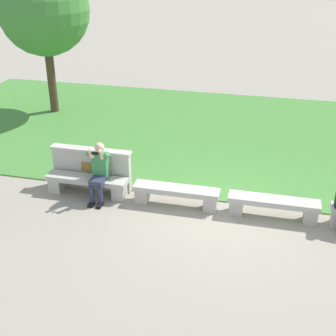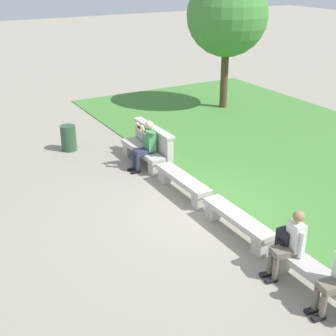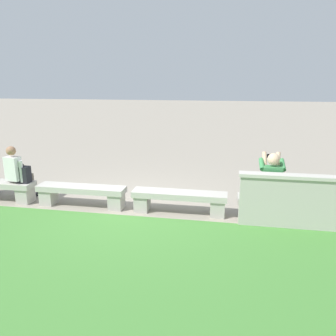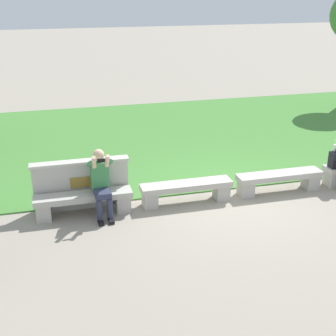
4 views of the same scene
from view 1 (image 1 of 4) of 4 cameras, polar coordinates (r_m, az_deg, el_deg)
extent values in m
plane|color=gray|center=(10.30, 6.72, -5.23)|extent=(80.00, 80.00, 0.00)
cube|color=#478438|center=(14.20, 9.06, 3.89)|extent=(20.20, 8.00, 0.03)
cube|color=#B7B2A8|center=(10.84, -9.87, -1.37)|extent=(1.90, 0.40, 0.12)
cube|color=#B7B2A8|center=(11.25, -13.41, -1.94)|extent=(0.28, 0.34, 0.33)
cube|color=#B7B2A8|center=(10.69, -5.96, -2.91)|extent=(0.28, 0.34, 0.33)
cube|color=#B7B2A8|center=(10.25, 1.01, -2.68)|extent=(1.90, 0.40, 0.12)
cube|color=#B7B2A8|center=(10.53, -3.10, -3.27)|extent=(0.28, 0.34, 0.33)
cube|color=#B7B2A8|center=(10.24, 5.22, -4.26)|extent=(0.28, 0.34, 0.33)
cube|color=#B7B2A8|center=(10.06, 12.77, -3.98)|extent=(1.90, 0.40, 0.12)
cube|color=#B7B2A8|center=(10.19, 8.32, -4.61)|extent=(0.28, 0.34, 0.33)
cube|color=#B7B2A8|center=(10.22, 16.97, -5.51)|extent=(0.28, 0.34, 0.33)
cube|color=#B7B2A8|center=(11.08, -9.24, -0.19)|extent=(1.87, 0.18, 0.95)
cube|color=beige|center=(10.87, -9.43, 2.19)|extent=(1.93, 0.24, 0.06)
cube|color=olive|center=(10.95, -9.47, 0.12)|extent=(0.44, 0.02, 0.22)
cube|color=black|center=(10.56, -9.34, -4.38)|extent=(0.11, 0.24, 0.06)
cylinder|color=#2D334C|center=(10.51, -9.29, -3.20)|extent=(0.11, 0.11, 0.42)
cube|color=black|center=(10.49, -8.32, -4.50)|extent=(0.11, 0.24, 0.06)
cylinder|color=#2D334C|center=(10.45, -8.26, -3.32)|extent=(0.11, 0.11, 0.42)
cube|color=#2D334C|center=(10.50, -8.53, -1.48)|extent=(0.31, 0.43, 0.12)
cube|color=#3D894C|center=(10.57, -8.22, 0.43)|extent=(0.35, 0.23, 0.56)
sphere|color=beige|center=(10.40, -8.37, 2.51)|extent=(0.22, 0.22, 0.22)
cylinder|color=#3D894C|center=(10.43, -9.49, 1.72)|extent=(0.10, 0.31, 0.21)
cylinder|color=beige|center=(10.25, -9.45, 1.78)|extent=(0.10, 0.19, 0.27)
cylinder|color=#3D894C|center=(10.30, -7.51, 1.55)|extent=(0.10, 0.31, 0.21)
cylinder|color=beige|center=(10.17, -8.13, 1.66)|extent=(0.11, 0.19, 0.27)
cube|color=black|center=(10.14, -8.92, 1.79)|extent=(0.15, 0.02, 0.08)
cylinder|color=#4C3826|center=(16.19, -14.05, 10.84)|extent=(0.27, 0.27, 2.49)
sphere|color=#428438|center=(15.78, -14.92, 18.19)|extent=(2.86, 2.86, 2.86)
camera|label=2|loc=(7.40, 75.84, 4.26)|focal=50.00mm
camera|label=3|loc=(15.41, 2.94, 15.97)|focal=35.00mm
camera|label=4|loc=(4.67, -67.82, -4.13)|focal=50.00mm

